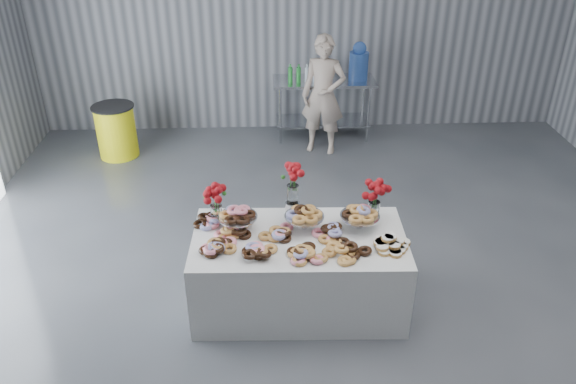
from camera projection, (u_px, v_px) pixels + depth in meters
name	position (u px, v px, depth m)	size (l,w,h in m)	color
ground	(334.00, 320.00, 5.13)	(9.00, 9.00, 0.00)	#3C3F44
room_walls	(309.00, 27.00, 3.86)	(8.04, 9.04, 4.02)	gray
display_table	(299.00, 271.00, 5.16)	(1.90, 1.00, 0.75)	white
prep_table	(323.00, 98.00, 8.38)	(1.50, 0.60, 0.90)	silver
donut_mounds	(300.00, 236.00, 4.90)	(1.80, 0.80, 0.09)	#C68B48
cake_stand_left	(237.00, 215.00, 5.02)	(0.36, 0.36, 0.17)	silver
cake_stand_mid	(304.00, 215.00, 5.03)	(0.36, 0.36, 0.17)	silver
cake_stand_right	(360.00, 214.00, 5.04)	(0.36, 0.36, 0.17)	silver
danish_pile	(387.00, 241.00, 4.82)	(0.48, 0.48, 0.11)	white
bouquet_left	(215.00, 195.00, 5.03)	(0.26, 0.26, 0.42)	white
bouquet_right	(375.00, 191.00, 5.09)	(0.26, 0.26, 0.42)	white
bouquet_center	(293.00, 181.00, 5.08)	(0.26, 0.26, 0.57)	silver
water_jug	(359.00, 63.00, 8.13)	(0.28, 0.28, 0.55)	#3B69C9
drink_bottles	(303.00, 73.00, 8.07)	(0.54, 0.08, 0.27)	#268C33
person	(323.00, 95.00, 7.83)	(0.61, 0.40, 1.68)	#CC8C93
trash_barrel	(116.00, 131.00, 7.91)	(0.59, 0.59, 0.75)	#FFF815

